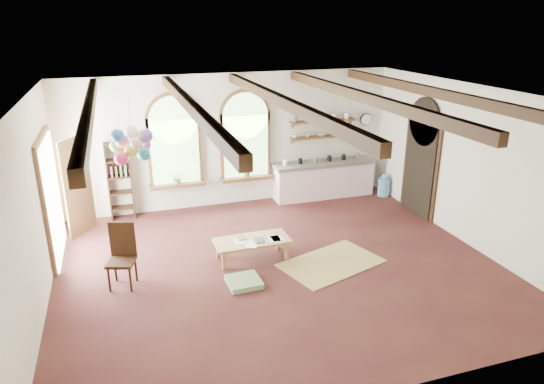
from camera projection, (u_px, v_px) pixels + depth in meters
name	position (u px, v px, depth m)	size (l,w,h in m)	color
floor	(279.00, 266.00, 9.11)	(8.00, 8.00, 0.00)	#4D251F
ceiling_beams	(280.00, 100.00, 8.05)	(6.20, 6.80, 0.18)	#351E10
window_left	(175.00, 144.00, 11.21)	(1.30, 0.28, 2.20)	brown
window_right	(246.00, 139.00, 11.70)	(1.30, 0.28, 2.20)	brown
left_doorway	(52.00, 199.00, 9.18)	(0.10, 1.90, 2.50)	brown
right_doorway	(420.00, 168.00, 11.22)	(0.10, 1.30, 2.40)	black
kitchen_counter	(324.00, 179.00, 12.47)	(2.68, 0.62, 0.94)	#FAD4DD
wall_shelf_lower	(322.00, 137.00, 12.27)	(1.70, 0.24, 0.04)	brown
wall_shelf_upper	(323.00, 121.00, 12.13)	(1.70, 0.24, 0.04)	brown
wall_clock	(366.00, 119.00, 12.58)	(0.32, 0.32, 0.04)	black
bookshelf	(120.00, 181.00, 10.99)	(0.53, 0.32, 1.80)	#351E10
coffee_table	(252.00, 242.00, 9.25)	(1.45, 0.69, 0.41)	tan
side_chair	(123.00, 269.00, 8.34)	(0.56, 0.56, 1.12)	#351E10
floor_mat	(331.00, 263.00, 9.19)	(1.86, 1.15, 0.02)	tan
floor_cushion	(244.00, 282.00, 8.46)	(0.56, 0.56, 0.10)	#7D9F6E
water_jug_a	(351.00, 185.00, 12.79)	(0.28, 0.28, 0.55)	#5E9CCB
water_jug_b	(384.00, 186.00, 12.60)	(0.31, 0.31, 0.59)	#5E9CCB
balloon_cluster	(132.00, 145.00, 8.33)	(0.73, 0.77, 1.15)	white
table_book	(237.00, 239.00, 9.25)	(0.17, 0.24, 0.02)	olive
tablet	(259.00, 240.00, 9.21)	(0.19, 0.27, 0.01)	black
potted_plant_left	(177.00, 178.00, 11.38)	(0.27, 0.23, 0.30)	#598C4C
potted_plant_right	(247.00, 171.00, 11.87)	(0.27, 0.23, 0.30)	#598C4C
shelf_cup_a	(295.00, 136.00, 12.03)	(0.12, 0.10, 0.10)	white
shelf_cup_b	(308.00, 135.00, 12.13)	(0.10, 0.10, 0.09)	beige
shelf_bowl_a	(321.00, 135.00, 12.24)	(0.22, 0.22, 0.05)	beige
shelf_bowl_b	(333.00, 134.00, 12.34)	(0.20, 0.20, 0.06)	#8C664C
shelf_vase	(346.00, 130.00, 12.42)	(0.18, 0.18, 0.19)	slate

